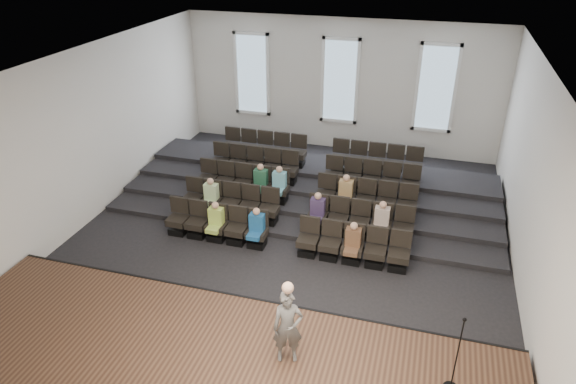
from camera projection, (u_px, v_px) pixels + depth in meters
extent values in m
plane|color=black|center=(288.00, 239.00, 14.59)|extent=(14.00, 14.00, 0.00)
cube|color=white|center=(288.00, 62.00, 12.26)|extent=(12.00, 14.00, 0.02)
cube|color=silver|center=(340.00, 86.00, 19.39)|extent=(12.00, 0.04, 5.00)
cube|color=silver|center=(154.00, 347.00, 7.46)|extent=(12.00, 0.04, 5.00)
cube|color=silver|center=(90.00, 135.00, 14.92)|extent=(0.04, 14.00, 5.00)
cube|color=silver|center=(536.00, 188.00, 11.94)|extent=(0.04, 14.00, 5.00)
cube|color=#4F3522|center=(216.00, 363.00, 10.14)|extent=(11.80, 3.60, 0.50)
cube|color=black|center=(247.00, 306.00, 11.65)|extent=(11.80, 0.06, 0.52)
cube|color=black|center=(308.00, 199.00, 16.53)|extent=(11.80, 4.80, 0.15)
cube|color=black|center=(312.00, 190.00, 16.94)|extent=(11.80, 3.75, 0.30)
cube|color=black|center=(316.00, 181.00, 17.36)|extent=(11.80, 2.70, 0.45)
cube|color=black|center=(320.00, 172.00, 17.77)|extent=(11.80, 1.65, 0.60)
cube|color=black|center=(179.00, 230.00, 14.81)|extent=(0.47, 0.43, 0.20)
cube|color=black|center=(178.00, 221.00, 14.67)|extent=(0.55, 0.50, 0.19)
cube|color=black|center=(180.00, 205.00, 14.65)|extent=(0.55, 0.08, 0.50)
cube|color=black|center=(198.00, 233.00, 14.66)|extent=(0.47, 0.43, 0.20)
cube|color=black|center=(197.00, 224.00, 14.52)|extent=(0.55, 0.50, 0.19)
cube|color=black|center=(199.00, 208.00, 14.50)|extent=(0.55, 0.08, 0.50)
cube|color=black|center=(217.00, 236.00, 14.51)|extent=(0.47, 0.43, 0.20)
cube|color=black|center=(216.00, 227.00, 14.37)|extent=(0.55, 0.50, 0.19)
cube|color=black|center=(218.00, 211.00, 14.36)|extent=(0.55, 0.08, 0.50)
cube|color=black|center=(237.00, 240.00, 14.36)|extent=(0.47, 0.43, 0.20)
cube|color=black|center=(236.00, 230.00, 14.22)|extent=(0.55, 0.50, 0.19)
cube|color=black|center=(238.00, 214.00, 14.21)|extent=(0.55, 0.08, 0.50)
cube|color=black|center=(257.00, 243.00, 14.22)|extent=(0.47, 0.43, 0.20)
cube|color=black|center=(257.00, 233.00, 14.07)|extent=(0.55, 0.50, 0.19)
cube|color=black|center=(259.00, 217.00, 14.06)|extent=(0.55, 0.08, 0.50)
cube|color=black|center=(308.00, 251.00, 13.86)|extent=(0.47, 0.43, 0.20)
cube|color=black|center=(308.00, 242.00, 13.71)|extent=(0.55, 0.50, 0.19)
cube|color=black|center=(310.00, 225.00, 13.70)|extent=(0.55, 0.08, 0.50)
cube|color=black|center=(329.00, 255.00, 13.71)|extent=(0.47, 0.43, 0.20)
cube|color=black|center=(330.00, 245.00, 13.56)|extent=(0.55, 0.50, 0.19)
cube|color=black|center=(332.00, 228.00, 13.55)|extent=(0.55, 0.08, 0.50)
cube|color=black|center=(352.00, 258.00, 13.56)|extent=(0.47, 0.43, 0.20)
cube|color=black|center=(352.00, 249.00, 13.42)|extent=(0.55, 0.50, 0.19)
cube|color=black|center=(355.00, 231.00, 13.40)|extent=(0.55, 0.08, 0.50)
cube|color=black|center=(374.00, 262.00, 13.41)|extent=(0.47, 0.43, 0.20)
cube|color=black|center=(375.00, 252.00, 13.27)|extent=(0.55, 0.50, 0.19)
cube|color=black|center=(378.00, 235.00, 13.25)|extent=(0.55, 0.08, 0.50)
cube|color=black|center=(398.00, 266.00, 13.26)|extent=(0.47, 0.43, 0.20)
cube|color=black|center=(399.00, 256.00, 13.12)|extent=(0.55, 0.50, 0.19)
cube|color=black|center=(401.00, 238.00, 13.11)|extent=(0.55, 0.08, 0.50)
cube|color=black|center=(194.00, 208.00, 15.63)|extent=(0.47, 0.43, 0.20)
cube|color=black|center=(193.00, 199.00, 15.49)|extent=(0.55, 0.50, 0.19)
cube|color=black|center=(195.00, 184.00, 15.48)|extent=(0.55, 0.08, 0.50)
cube|color=black|center=(212.00, 211.00, 15.48)|extent=(0.47, 0.43, 0.20)
cube|color=black|center=(211.00, 202.00, 15.34)|extent=(0.55, 0.50, 0.19)
cube|color=black|center=(213.00, 187.00, 15.33)|extent=(0.55, 0.08, 0.50)
cube|color=black|center=(231.00, 214.00, 15.34)|extent=(0.47, 0.43, 0.20)
cube|color=black|center=(230.00, 205.00, 15.19)|extent=(0.55, 0.50, 0.19)
cube|color=black|center=(232.00, 189.00, 15.18)|extent=(0.55, 0.08, 0.50)
cube|color=black|center=(249.00, 217.00, 15.19)|extent=(0.47, 0.43, 0.20)
cube|color=black|center=(249.00, 208.00, 15.04)|extent=(0.55, 0.50, 0.19)
cube|color=black|center=(251.00, 192.00, 15.03)|extent=(0.55, 0.08, 0.50)
cube|color=black|center=(269.00, 220.00, 15.04)|extent=(0.47, 0.43, 0.20)
cube|color=black|center=(269.00, 210.00, 14.89)|extent=(0.55, 0.50, 0.19)
cube|color=black|center=(271.00, 195.00, 14.88)|extent=(0.55, 0.08, 0.50)
cube|color=black|center=(317.00, 227.00, 14.68)|extent=(0.47, 0.43, 0.20)
cube|color=black|center=(317.00, 218.00, 14.53)|extent=(0.55, 0.50, 0.19)
cube|color=black|center=(319.00, 201.00, 14.52)|extent=(0.55, 0.08, 0.50)
cube|color=black|center=(337.00, 230.00, 14.53)|extent=(0.47, 0.43, 0.20)
cube|color=black|center=(338.00, 221.00, 14.39)|extent=(0.55, 0.50, 0.19)
cube|color=black|center=(340.00, 204.00, 14.37)|extent=(0.55, 0.08, 0.50)
cube|color=black|center=(358.00, 233.00, 14.38)|extent=(0.47, 0.43, 0.20)
cube|color=black|center=(359.00, 224.00, 14.24)|extent=(0.55, 0.50, 0.19)
cube|color=black|center=(361.00, 207.00, 14.23)|extent=(0.55, 0.08, 0.50)
cube|color=black|center=(380.00, 236.00, 14.23)|extent=(0.47, 0.43, 0.20)
cube|color=black|center=(381.00, 227.00, 14.09)|extent=(0.55, 0.50, 0.19)
cube|color=black|center=(383.00, 210.00, 14.08)|extent=(0.55, 0.08, 0.50)
cube|color=black|center=(402.00, 240.00, 14.08)|extent=(0.47, 0.43, 0.20)
cube|color=black|center=(403.00, 230.00, 13.94)|extent=(0.55, 0.50, 0.19)
cube|color=black|center=(405.00, 213.00, 13.93)|extent=(0.55, 0.08, 0.50)
cube|color=black|center=(208.00, 189.00, 16.45)|extent=(0.47, 0.42, 0.20)
cube|color=black|center=(207.00, 180.00, 16.31)|extent=(0.55, 0.50, 0.19)
cube|color=black|center=(209.00, 166.00, 16.30)|extent=(0.55, 0.08, 0.50)
cube|color=black|center=(225.00, 191.00, 16.31)|extent=(0.47, 0.42, 0.20)
cube|color=black|center=(225.00, 182.00, 16.16)|extent=(0.55, 0.50, 0.19)
cube|color=black|center=(226.00, 168.00, 16.15)|extent=(0.55, 0.08, 0.50)
cube|color=black|center=(243.00, 194.00, 16.16)|extent=(0.47, 0.42, 0.20)
cube|color=black|center=(242.00, 185.00, 16.01)|extent=(0.55, 0.50, 0.19)
cube|color=black|center=(244.00, 170.00, 16.00)|extent=(0.55, 0.08, 0.50)
cube|color=black|center=(261.00, 196.00, 16.01)|extent=(0.47, 0.42, 0.20)
cube|color=black|center=(261.00, 187.00, 15.86)|extent=(0.55, 0.50, 0.19)
cube|color=black|center=(262.00, 173.00, 15.85)|extent=(0.55, 0.08, 0.50)
cube|color=black|center=(279.00, 199.00, 15.86)|extent=(0.47, 0.42, 0.20)
cube|color=black|center=(279.00, 190.00, 15.72)|extent=(0.55, 0.50, 0.19)
cube|color=black|center=(281.00, 175.00, 15.70)|extent=(0.55, 0.08, 0.50)
cube|color=black|center=(325.00, 205.00, 15.50)|extent=(0.47, 0.42, 0.20)
cube|color=black|center=(325.00, 196.00, 15.36)|extent=(0.55, 0.50, 0.19)
cube|color=black|center=(327.00, 181.00, 15.34)|extent=(0.55, 0.08, 0.50)
cube|color=black|center=(345.00, 208.00, 15.35)|extent=(0.47, 0.42, 0.20)
cube|color=black|center=(345.00, 199.00, 15.21)|extent=(0.55, 0.50, 0.19)
cube|color=black|center=(347.00, 183.00, 15.20)|extent=(0.55, 0.08, 0.50)
cube|color=black|center=(365.00, 211.00, 15.20)|extent=(0.47, 0.42, 0.20)
cube|color=black|center=(365.00, 201.00, 15.06)|extent=(0.55, 0.50, 0.19)
cube|color=black|center=(367.00, 186.00, 15.05)|extent=(0.55, 0.08, 0.50)
cube|color=black|center=(385.00, 213.00, 15.06)|extent=(0.47, 0.42, 0.20)
cube|color=black|center=(386.00, 204.00, 14.91)|extent=(0.55, 0.50, 0.19)
cube|color=black|center=(388.00, 189.00, 14.90)|extent=(0.55, 0.08, 0.50)
cube|color=black|center=(406.00, 216.00, 14.91)|extent=(0.47, 0.42, 0.20)
cube|color=black|center=(407.00, 207.00, 14.76)|extent=(0.55, 0.50, 0.19)
cube|color=black|center=(409.00, 191.00, 14.75)|extent=(0.55, 0.08, 0.50)
cube|color=black|center=(220.00, 171.00, 17.28)|extent=(0.47, 0.42, 0.20)
cube|color=black|center=(220.00, 163.00, 17.13)|extent=(0.55, 0.50, 0.19)
cube|color=black|center=(221.00, 149.00, 17.12)|extent=(0.55, 0.08, 0.50)
cube|color=black|center=(237.00, 173.00, 17.13)|extent=(0.47, 0.42, 0.20)
cube|color=black|center=(237.00, 165.00, 16.98)|extent=(0.55, 0.50, 0.19)
cube|color=black|center=(238.00, 151.00, 16.97)|extent=(0.55, 0.08, 0.50)
cube|color=black|center=(254.00, 175.00, 16.98)|extent=(0.47, 0.42, 0.20)
cube|color=black|center=(254.00, 167.00, 16.84)|extent=(0.55, 0.50, 0.19)
cube|color=black|center=(255.00, 153.00, 16.82)|extent=(0.55, 0.08, 0.50)
cube|color=black|center=(271.00, 178.00, 16.83)|extent=(0.47, 0.42, 0.20)
cube|color=black|center=(271.00, 169.00, 16.69)|extent=(0.55, 0.50, 0.19)
cube|color=black|center=(273.00, 155.00, 16.67)|extent=(0.55, 0.08, 0.50)
cube|color=black|center=(289.00, 180.00, 16.68)|extent=(0.47, 0.42, 0.20)
cube|color=black|center=(289.00, 171.00, 16.54)|extent=(0.55, 0.50, 0.19)
cube|color=black|center=(290.00, 157.00, 16.53)|extent=(0.55, 0.08, 0.50)
cube|color=black|center=(332.00, 186.00, 16.32)|extent=(0.47, 0.42, 0.20)
cube|color=black|center=(333.00, 177.00, 16.18)|extent=(0.55, 0.50, 0.19)
cube|color=black|center=(335.00, 162.00, 16.17)|extent=(0.55, 0.08, 0.50)
cube|color=black|center=(351.00, 188.00, 16.18)|extent=(0.47, 0.42, 0.20)
cube|color=black|center=(352.00, 179.00, 16.03)|extent=(0.55, 0.50, 0.19)
cube|color=black|center=(353.00, 165.00, 16.02)|extent=(0.55, 0.08, 0.50)
cube|color=black|center=(370.00, 190.00, 16.03)|extent=(0.47, 0.42, 0.20)
cube|color=black|center=(371.00, 182.00, 15.88)|extent=(0.55, 0.50, 0.19)
cube|color=black|center=(373.00, 167.00, 15.87)|extent=(0.55, 0.08, 0.50)
cube|color=black|center=(389.00, 193.00, 15.88)|extent=(0.47, 0.42, 0.20)
cube|color=black|center=(390.00, 184.00, 15.73)|extent=(0.55, 0.50, 0.19)
cube|color=black|center=(392.00, 169.00, 15.72)|extent=(0.55, 0.08, 0.50)
cube|color=black|center=(409.00, 195.00, 15.73)|extent=(0.47, 0.42, 0.20)
cube|color=black|center=(410.00, 187.00, 15.59)|extent=(0.55, 0.50, 0.19)
cube|color=black|center=(412.00, 171.00, 15.57)|extent=(0.55, 0.08, 0.50)
cube|color=black|center=(232.00, 155.00, 18.10)|extent=(0.47, 0.42, 0.20)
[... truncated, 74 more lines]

